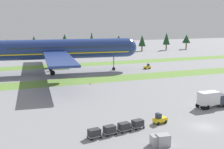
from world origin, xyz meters
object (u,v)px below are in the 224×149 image
Objects in this scene: airliner at (58,49)px; taxiway_marker_1 at (58,85)px; uld_container_0 at (157,140)px; taxiway_marker_0 at (90,83)px; catering_truck at (212,99)px; uld_container_1 at (163,140)px; cargo_dolly_second at (124,126)px; cargo_dolly_fourth at (94,133)px; cargo_dolly_third at (110,129)px; cargo_dolly_lead at (138,123)px; baggage_tug at (160,119)px; pushback_tractor at (147,67)px.

airliner reaches higher than taxiway_marker_1.
uld_container_0 reaches higher than taxiway_marker_0.
catering_truck is 3.51× the size of uld_container_1.
cargo_dolly_second reaches higher than taxiway_marker_0.
taxiway_marker_0 is at bearing 86.91° from uld_container_0.
airliner reaches higher than uld_container_0.
catering_truck is (29.24, 7.46, 1.03)m from cargo_dolly_fourth.
cargo_dolly_fourth is (-2.85, -0.52, 0.00)m from cargo_dolly_third.
uld_container_1 is at bearing -92.15° from taxiway_marker_0.
cargo_dolly_lead and cargo_dolly_fourth have the same top height.
airliner reaches higher than cargo_dolly_lead.
catering_truck is at bearing 94.98° from cargo_dolly_second.
uld_container_0 is 4.11× the size of taxiway_marker_1.
uld_container_0 is 45.39m from taxiway_marker_0.
airliner is at bearing 167.28° from cargo_dolly_third.
cargo_dolly_fourth is at bearing 0.29° from airliner.
taxiway_marker_0 reaches higher than taxiway_marker_1.
cargo_dolly_third is at bearing 90.00° from cargo_dolly_fourth.
baggage_tug is 9.94m from uld_container_0.
pushback_tractor is 71.12m from uld_container_1.
pushback_tractor is 71.05m from uld_container_0.
taxiway_marker_0 is (-18.47, 31.83, -1.70)m from catering_truck.
uld_container_0 is (2.90, -67.15, -7.76)m from airliner.
cargo_dolly_lead is at bearing -90.00° from baggage_tug.
uld_container_1 is at bearing -6.75° from cargo_dolly_lead.
cargo_dolly_lead is 37.81m from taxiway_marker_0.
cargo_dolly_lead is 0.35× the size of catering_truck.
baggage_tug is at bearing 63.47° from uld_container_1.
cargo_dolly_third is 1.22× the size of uld_container_1.
cargo_dolly_third is (-2.85, -0.52, 0.00)m from cargo_dolly_second.
cargo_dolly_lead is at bearing 90.00° from cargo_dolly_fourth.
cargo_dolly_lead is 0.90× the size of pushback_tractor.
cargo_dolly_third is 9.34m from uld_container_1.
catering_truck is 13.76× the size of taxiway_marker_0.
cargo_dolly_third is 4.77× the size of taxiway_marker_0.
cargo_dolly_second is 4.77× the size of taxiway_marker_0.
cargo_dolly_fourth is (-8.56, -1.55, 0.00)m from cargo_dolly_lead.
taxiway_marker_1 is (-37.67, -16.97, -0.57)m from pushback_tractor.
cargo_dolly_lead is 5.00× the size of taxiway_marker_1.
taxiway_marker_0 is at bearing 154.38° from cargo_dolly_fourth.
cargo_dolly_fourth is at bearing -92.18° from taxiway_marker_1.
pushback_tractor is 1.36× the size of uld_container_1.
uld_container_0 is (-30.90, -63.98, 0.00)m from pushback_tractor.
airliner is at bearing 177.55° from baggage_tug.
taxiway_marker_0 is at bearing 19.12° from airliner.
cargo_dolly_second is at bearing 5.63° from airliner.
uld_container_0 is (-20.92, -13.50, -1.14)m from catering_truck.
airliner reaches higher than catering_truck.
taxiway_marker_0 is (-2.73, 36.84, -0.56)m from baggage_tug.
catering_truck is at bearing -50.45° from taxiway_marker_1.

